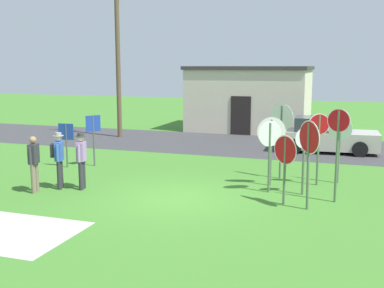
# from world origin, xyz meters

# --- Properties ---
(ground_plane) EXTENTS (80.00, 80.00, 0.00)m
(ground_plane) POSITION_xyz_m (0.00, 0.00, 0.00)
(ground_plane) COLOR #3D7528
(street_asphalt) EXTENTS (60.00, 6.40, 0.01)m
(street_asphalt) POSITION_xyz_m (0.00, 9.68, 0.00)
(street_asphalt) COLOR #38383A
(street_asphalt) RESTS_ON ground
(concrete_path) EXTENTS (3.20, 2.40, 0.01)m
(concrete_path) POSITION_xyz_m (-2.74, -3.78, 0.00)
(concrete_path) COLOR #ADAAA3
(concrete_path) RESTS_ON ground
(building_background) EXTENTS (6.86, 4.88, 3.69)m
(building_background) POSITION_xyz_m (-1.10, 15.19, 1.85)
(building_background) COLOR beige
(building_background) RESTS_ON ground
(utility_pole) EXTENTS (1.80, 0.24, 7.89)m
(utility_pole) POSITION_xyz_m (-7.01, 10.10, 4.13)
(utility_pole) COLOR brown
(utility_pole) RESTS_ON ground
(parked_car_on_street) EXTENTS (4.39, 2.19, 1.51)m
(parked_car_on_street) POSITION_xyz_m (3.54, 9.08, 0.69)
(parked_car_on_street) COLOR #B7B2A3
(parked_car_on_street) RESTS_ON ground
(stop_sign_tallest) EXTENTS (0.59, 0.69, 2.36)m
(stop_sign_tallest) POSITION_xyz_m (3.57, 0.14, 1.63)
(stop_sign_tallest) COLOR #51664C
(stop_sign_tallest) RESTS_ON ground
(stop_sign_nearest) EXTENTS (0.66, 0.47, 1.90)m
(stop_sign_nearest) POSITION_xyz_m (2.94, 0.42, 1.29)
(stop_sign_nearest) COLOR #51664C
(stop_sign_nearest) RESTS_ON ground
(stop_sign_leaning_right) EXTENTS (0.61, 0.24, 2.60)m
(stop_sign_leaning_right) POSITION_xyz_m (4.25, 1.09, 1.73)
(stop_sign_leaning_right) COLOR #51664C
(stop_sign_leaning_right) RESTS_ON ground
(stop_sign_leaning_left) EXTENTS (0.48, 0.39, 1.98)m
(stop_sign_leaning_left) POSITION_xyz_m (3.32, 1.60, 1.32)
(stop_sign_leaning_left) COLOR #51664C
(stop_sign_leaning_left) RESTS_ON ground
(stop_sign_low_front) EXTENTS (0.81, 0.42, 2.51)m
(stop_sign_low_front) POSITION_xyz_m (2.40, 3.41, 1.74)
(stop_sign_low_front) COLOR #51664C
(stop_sign_low_front) RESTS_ON ground
(stop_sign_rear_left) EXTENTS (0.63, 0.24, 2.27)m
(stop_sign_rear_left) POSITION_xyz_m (3.64, 2.87, 1.53)
(stop_sign_rear_left) COLOR #51664C
(stop_sign_rear_left) RESTS_ON ground
(stop_sign_center_cluster) EXTENTS (0.83, 0.38, 2.17)m
(stop_sign_center_cluster) POSITION_xyz_m (2.25, 2.34, 1.49)
(stop_sign_center_cluster) COLOR #51664C
(stop_sign_center_cluster) RESTS_ON ground
(stop_sign_rear_right) EXTENTS (0.58, 0.52, 2.15)m
(stop_sign_rear_right) POSITION_xyz_m (2.34, 1.53, 1.47)
(stop_sign_rear_right) COLOR #51664C
(stop_sign_rear_right) RESTS_ON ground
(stop_sign_far_back) EXTENTS (0.75, 0.26, 2.17)m
(stop_sign_far_back) POSITION_xyz_m (4.25, 3.36, 1.49)
(stop_sign_far_back) COLOR #51664C
(stop_sign_far_back) RESTS_ON ground
(person_near_signs) EXTENTS (0.32, 0.56, 1.74)m
(person_near_signs) POSITION_xyz_m (-3.12, 0.07, 0.98)
(person_near_signs) COLOR #2D2D33
(person_near_signs) RESTS_ON ground
(person_with_sunhat) EXTENTS (0.44, 0.53, 1.74)m
(person_with_sunhat) POSITION_xyz_m (-3.81, -0.10, 1.01)
(person_with_sunhat) COLOR #2D2D33
(person_with_sunhat) RESTS_ON ground
(person_on_left) EXTENTS (0.30, 0.56, 1.69)m
(person_on_left) POSITION_xyz_m (-4.25, -0.71, 0.95)
(person_on_left) COLOR #7A6B56
(person_on_left) RESTS_ON ground
(info_panel_leftmost) EXTENTS (0.60, 0.07, 1.63)m
(info_panel_leftmost) POSITION_xyz_m (-5.34, 2.64, 1.12)
(info_panel_leftmost) COLOR #4C4C51
(info_panel_leftmost) RESTS_ON ground
(info_panel_middle) EXTENTS (0.32, 0.53, 1.91)m
(info_panel_middle) POSITION_xyz_m (-4.50, 3.17, 1.32)
(info_panel_middle) COLOR #4C4C51
(info_panel_middle) RESTS_ON ground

